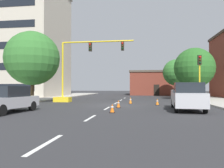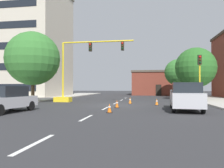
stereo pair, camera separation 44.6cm
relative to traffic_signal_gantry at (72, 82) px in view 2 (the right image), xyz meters
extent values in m
plane|color=#2D2D30|center=(5.10, -3.75, -2.24)|extent=(160.00, 160.00, 0.00)
cube|color=#B2ADA3|center=(-6.67, 4.25, -2.17)|extent=(6.00, 56.00, 0.14)
cube|color=#B2ADA3|center=(16.87, 4.25, -2.17)|extent=(6.00, 56.00, 0.14)
cube|color=silver|center=(5.10, -17.75, -2.23)|extent=(0.16, 2.40, 0.01)
cube|color=silver|center=(5.10, -12.25, -2.23)|extent=(0.16, 2.40, 0.01)
cube|color=silver|center=(5.10, -6.75, -2.23)|extent=(0.16, 2.40, 0.01)
cube|color=silver|center=(5.10, -1.25, -2.23)|extent=(0.16, 2.40, 0.01)
cube|color=silver|center=(5.10, 4.25, -2.23)|extent=(0.16, 2.40, 0.01)
cube|color=silver|center=(5.10, 9.75, -2.23)|extent=(0.16, 2.40, 0.01)
cube|color=beige|center=(-14.65, 13.18, 7.45)|extent=(15.87, 12.56, 19.37)
cube|color=brown|center=(10.58, 25.29, 0.11)|extent=(10.63, 9.55, 4.70)
cube|color=#4C4238|center=(10.58, 25.29, 2.66)|extent=(10.93, 9.85, 0.40)
cube|color=black|center=(10.58, 20.48, -1.14)|extent=(1.10, 0.06, 2.20)
cube|color=yellow|center=(-1.14, 0.00, -1.96)|extent=(1.80, 1.20, 0.55)
cylinder|color=yellow|center=(-1.14, 0.00, 1.41)|extent=(0.20, 0.20, 6.20)
cylinder|color=yellow|center=(2.89, 0.00, 4.51)|extent=(8.06, 0.16, 0.16)
cube|color=black|center=(2.08, 0.00, 3.94)|extent=(0.32, 0.36, 0.95)
sphere|color=red|center=(2.08, -0.19, 4.21)|extent=(0.20, 0.20, 0.20)
sphere|color=#38280A|center=(2.08, -0.19, 3.93)|extent=(0.20, 0.20, 0.20)
sphere|color=black|center=(2.08, -0.19, 3.65)|extent=(0.20, 0.20, 0.20)
cube|color=black|center=(5.71, 0.00, 3.94)|extent=(0.32, 0.36, 0.95)
sphere|color=red|center=(5.71, -0.19, 4.21)|extent=(0.20, 0.20, 0.20)
sphere|color=#38280A|center=(5.71, -0.19, 3.93)|extent=(0.20, 0.20, 0.20)
sphere|color=black|center=(5.71, -0.19, 3.65)|extent=(0.20, 0.20, 0.20)
cylinder|color=yellow|center=(13.40, -1.49, 0.16)|extent=(0.14, 0.14, 4.80)
cube|color=black|center=(13.40, -1.49, 2.09)|extent=(0.32, 0.36, 0.95)
sphere|color=red|center=(13.40, -1.68, 2.36)|extent=(0.20, 0.20, 0.20)
sphere|color=#38280A|center=(13.40, -1.68, 2.08)|extent=(0.20, 0.20, 0.20)
sphere|color=black|center=(13.40, -1.68, 1.80)|extent=(0.20, 0.20, 0.20)
cylinder|color=#4C3823|center=(-3.98, -1.55, -0.93)|extent=(0.36, 0.36, 2.61)
sphere|color=#33702D|center=(-3.98, -1.55, 2.56)|extent=(5.85, 5.85, 5.85)
cylinder|color=#4C3823|center=(13.63, 15.44, -0.98)|extent=(0.36, 0.36, 2.51)
sphere|color=#33702D|center=(13.63, 15.44, 2.00)|extent=(4.59, 4.59, 4.59)
cylinder|color=brown|center=(14.59, 6.07, -1.11)|extent=(0.36, 0.36, 2.26)
sphere|color=#286023|center=(14.59, 6.07, 1.98)|extent=(5.22, 5.22, 5.22)
cube|color=#BCBCC1|center=(11.10, -7.29, -1.42)|extent=(2.38, 5.53, 0.95)
cube|color=#1E2328|center=(11.03, -8.18, -0.60)|extent=(1.96, 1.93, 0.70)
cube|color=#BCBCC1|center=(11.18, -6.10, -0.87)|extent=(2.20, 2.94, 0.16)
cylinder|color=black|center=(11.86, -9.18, -1.90)|extent=(0.27, 0.69, 0.68)
cylinder|color=black|center=(10.07, -9.05, -1.90)|extent=(0.27, 0.69, 0.68)
cylinder|color=black|center=(12.13, -5.52, -1.90)|extent=(0.27, 0.69, 0.68)
cylinder|color=black|center=(10.33, -5.39, -1.90)|extent=(0.27, 0.69, 0.68)
cube|color=#B7B7BC|center=(-0.82, -10.68, -1.55)|extent=(2.23, 4.64, 0.70)
cube|color=#1E2328|center=(-0.81, -10.58, -0.85)|extent=(1.90, 2.44, 0.70)
cylinder|color=black|center=(-1.51, -9.08, -1.90)|extent=(0.28, 0.70, 0.68)
cylinder|color=black|center=(0.14, -9.23, -1.90)|extent=(0.28, 0.70, 0.68)
cube|color=black|center=(9.24, -3.12, -2.22)|extent=(0.36, 0.36, 0.04)
cone|color=orange|center=(9.24, -3.12, -1.92)|extent=(0.28, 0.28, 0.56)
cylinder|color=white|center=(9.24, -3.12, -1.85)|extent=(0.19, 0.19, 0.08)
cube|color=black|center=(5.95, -6.21, -2.22)|extent=(0.36, 0.36, 0.04)
cone|color=orange|center=(5.95, -6.21, -1.90)|extent=(0.28, 0.28, 0.60)
cylinder|color=white|center=(5.95, -6.21, -1.83)|extent=(0.19, 0.19, 0.08)
cube|color=black|center=(5.94, -9.70, -2.22)|extent=(0.36, 0.36, 0.04)
cone|color=orange|center=(5.94, -9.70, -1.91)|extent=(0.28, 0.28, 0.57)
cylinder|color=white|center=(5.94, -9.70, -1.85)|extent=(0.19, 0.19, 0.08)
cube|color=black|center=(6.68, -1.82, -2.22)|extent=(0.36, 0.36, 0.04)
cone|color=orange|center=(6.68, -1.82, -1.88)|extent=(0.28, 0.28, 0.63)
cylinder|color=white|center=(6.68, -1.82, -1.81)|extent=(0.19, 0.19, 0.08)
camera|label=1|loc=(7.94, -23.86, -0.57)|focal=35.17mm
camera|label=2|loc=(8.38, -23.80, -0.57)|focal=35.17mm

